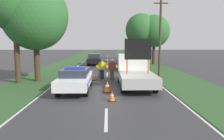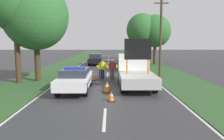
{
  "view_description": "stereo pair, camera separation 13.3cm",
  "coord_description": "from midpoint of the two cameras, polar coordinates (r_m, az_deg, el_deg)",
  "views": [
    {
      "loc": [
        0.07,
        -13.07,
        2.94
      ],
      "look_at": [
        0.35,
        1.64,
        1.1
      ],
      "focal_mm": 35.0,
      "sensor_mm": 36.0,
      "label": 1
    },
    {
      "loc": [
        0.21,
        -13.07,
        2.94
      ],
      "look_at": [
        0.35,
        1.64,
        1.1
      ],
      "focal_mm": 35.0,
      "sensor_mm": 36.0,
      "label": 2
    }
  ],
  "objects": [
    {
      "name": "grass_verge_left",
      "position": [
        33.71,
        -10.55,
        2.03
      ],
      "size": [
        3.75,
        120.0,
        0.03
      ],
      "color": "#2D5128",
      "rests_on": "ground"
    },
    {
      "name": "police_officer",
      "position": [
        17.8,
        -2.31,
        0.69
      ],
      "size": [
        0.57,
        0.36,
        1.59
      ],
      "rotation": [
        0.0,
        0.0,
        3.51
      ],
      "color": "#191E38",
      "rests_on": "ground"
    },
    {
      "name": "roadside_tree_far_left",
      "position": [
        37.7,
        9.11,
        11.1
      ],
      "size": [
        3.21,
        3.21,
        7.36
      ],
      "color": "#42301E",
      "rests_on": "ground"
    },
    {
      "name": "road_barrier",
      "position": [
        18.43,
        -0.09,
        0.66
      ],
      "size": [
        2.4,
        0.08,
        1.06
      ],
      "rotation": [
        0.0,
        0.0,
        0.02
      ],
      "color": "black",
      "rests_on": "ground"
    },
    {
      "name": "grass_verge_right",
      "position": [
        33.66,
        8.96,
        2.06
      ],
      "size": [
        3.75,
        120.0,
        0.03
      ],
      "color": "#2D5128",
      "rests_on": "ground"
    },
    {
      "name": "ground_plane",
      "position": [
        13.4,
        -1.15,
        -5.55
      ],
      "size": [
        160.0,
        160.0,
        0.0
      ],
      "primitive_type": "plane",
      "color": "#333335"
    },
    {
      "name": "police_car",
      "position": [
        13.59,
        -9.26,
        -2.25
      ],
      "size": [
        1.79,
        4.82,
        1.48
      ],
      "rotation": [
        0.0,
        0.0,
        -0.03
      ],
      "color": "white",
      "rests_on": "ground"
    },
    {
      "name": "queued_car_sedan_black",
      "position": [
        29.46,
        -4.23,
        2.92
      ],
      "size": [
        1.71,
        4.65,
        1.5
      ],
      "rotation": [
        0.0,
        0.0,
        3.14
      ],
      "color": "black",
      "rests_on": "ground"
    },
    {
      "name": "queued_car_hatch_blue",
      "position": [
        24.03,
        3.79,
        2.05
      ],
      "size": [
        1.81,
        4.1,
        1.54
      ],
      "rotation": [
        0.0,
        0.0,
        3.14
      ],
      "color": "navy",
      "rests_on": "ground"
    },
    {
      "name": "work_truck",
      "position": [
        14.98,
        6.25,
        -0.31
      ],
      "size": [
        2.17,
        5.35,
        3.19
      ],
      "rotation": [
        0.0,
        0.0,
        3.09
      ],
      "color": "white",
      "rests_on": "ground"
    },
    {
      "name": "pedestrian_civilian",
      "position": [
        17.44,
        0.32,
        0.64
      ],
      "size": [
        0.59,
        0.38,
        1.65
      ],
      "rotation": [
        0.0,
        0.0,
        0.25
      ],
      "color": "brown",
      "rests_on": "ground"
    },
    {
      "name": "roadside_tree_near_right",
      "position": [
        30.25,
        8.0,
        10.3
      ],
      "size": [
        4.21,
        4.21,
        6.88
      ],
      "color": "#42301E",
      "rests_on": "ground"
    },
    {
      "name": "lane_markings",
      "position": [
        24.05,
        -0.89,
        0.12
      ],
      "size": [
        7.56,
        58.13,
        0.01
      ],
      "color": "silver",
      "rests_on": "ground"
    },
    {
      "name": "utility_pole",
      "position": [
        19.29,
        12.8,
        8.87
      ],
      "size": [
        1.2,
        0.2,
        6.94
      ],
      "color": "#473828",
      "rests_on": "ground"
    },
    {
      "name": "roadside_tree_mid_right",
      "position": [
        17.56,
        -19.14,
        13.21
      ],
      "size": [
        4.85,
        4.85,
        7.48
      ],
      "color": "#42301E",
      "rests_on": "ground"
    },
    {
      "name": "roadside_tree_mid_left",
      "position": [
        30.38,
        11.36,
        9.92
      ],
      "size": [
        4.15,
        4.15,
        6.69
      ],
      "color": "#42301E",
      "rests_on": "ground"
    },
    {
      "name": "traffic_cone_centre_front",
      "position": [
        11.13,
        0.15,
        -6.82
      ],
      "size": [
        0.37,
        0.37,
        0.52
      ],
      "color": "black",
      "rests_on": "ground"
    },
    {
      "name": "traffic_cone_near_truck",
      "position": [
        17.38,
        -4.58,
        -1.72
      ],
      "size": [
        0.4,
        0.4,
        0.55
      ],
      "color": "black",
      "rests_on": "ground"
    },
    {
      "name": "traffic_cone_near_police",
      "position": [
        13.08,
        -1.03,
        -4.39
      ],
      "size": [
        0.48,
        0.48,
        0.66
      ],
      "color": "black",
      "rests_on": "ground"
    },
    {
      "name": "roadside_tree_near_left",
      "position": [
        17.34,
        -23.82,
        15.28
      ],
      "size": [
        3.69,
        3.69,
        7.56
      ],
      "color": "#42301E",
      "rests_on": "ground"
    }
  ]
}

